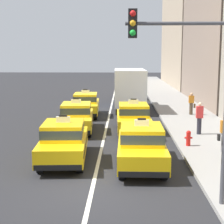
# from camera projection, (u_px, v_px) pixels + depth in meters

# --- Properties ---
(ground_plane) EXTENTS (160.00, 160.00, 0.00)m
(ground_plane) POSITION_uv_depth(u_px,v_px,m) (92.00, 188.00, 11.94)
(ground_plane) COLOR #232326
(lane_stripe_left_right) EXTENTS (0.14, 80.00, 0.01)m
(lane_stripe_left_right) POSITION_uv_depth(u_px,v_px,m) (112.00, 105.00, 31.68)
(lane_stripe_left_right) COLOR silver
(lane_stripe_left_right) RESTS_ON ground
(sidewalk_curb) EXTENTS (4.00, 90.00, 0.15)m
(sidewalk_curb) POSITION_uv_depth(u_px,v_px,m) (185.00, 114.00, 26.57)
(sidewalk_curb) COLOR gray
(sidewalk_curb) RESTS_ON ground
(taxi_left_nearest) EXTENTS (2.08, 4.66, 1.96)m
(taxi_left_nearest) POSITION_uv_depth(u_px,v_px,m) (64.00, 141.00, 14.88)
(taxi_left_nearest) COLOR black
(taxi_left_nearest) RESTS_ON ground
(taxi_left_second) EXTENTS (2.10, 4.66, 1.96)m
(taxi_left_second) POSITION_uv_depth(u_px,v_px,m) (76.00, 117.00, 20.66)
(taxi_left_second) COLOR black
(taxi_left_second) RESTS_ON ground
(taxi_left_third) EXTENTS (2.00, 4.63, 1.96)m
(taxi_left_third) POSITION_uv_depth(u_px,v_px,m) (86.00, 104.00, 25.96)
(taxi_left_third) COLOR black
(taxi_left_third) RESTS_ON ground
(taxi_right_nearest) EXTENTS (1.85, 4.57, 1.96)m
(taxi_right_nearest) POSITION_uv_depth(u_px,v_px,m) (141.00, 145.00, 14.14)
(taxi_right_nearest) COLOR black
(taxi_right_nearest) RESTS_ON ground
(taxi_right_second) EXTENTS (1.93, 4.60, 1.96)m
(taxi_right_second) POSITION_uv_depth(u_px,v_px,m) (133.00, 117.00, 20.39)
(taxi_right_second) COLOR black
(taxi_right_second) RESTS_ON ground
(box_truck_right_third) EXTENTS (2.40, 7.00, 3.27)m
(box_truck_right_third) POSITION_uv_depth(u_px,v_px,m) (129.00, 88.00, 28.70)
(box_truck_right_third) COLOR black
(box_truck_right_third) RESTS_ON ground
(sedan_right_fourth) EXTENTS (1.89, 4.35, 1.58)m
(sedan_right_fourth) POSITION_uv_depth(u_px,v_px,m) (129.00, 91.00, 35.91)
(sedan_right_fourth) COLOR black
(sedan_right_fourth) RESTS_ON ground
(pedestrian_near_crosswalk) EXTENTS (0.47, 0.24, 1.57)m
(pedestrian_near_crosswalk) POSITION_uv_depth(u_px,v_px,m) (191.00, 104.00, 25.74)
(pedestrian_near_crosswalk) COLOR #473828
(pedestrian_near_crosswalk) RESTS_ON sidewalk_curb
(pedestrian_mid_block) EXTENTS (0.36, 0.24, 1.73)m
(pedestrian_mid_block) POSITION_uv_depth(u_px,v_px,m) (199.00, 118.00, 19.32)
(pedestrian_mid_block) COLOR #23232D
(pedestrian_mid_block) RESTS_ON sidewalk_curb
(pedestrian_by_storefront) EXTENTS (0.47, 0.24, 1.60)m
(pedestrian_by_storefront) POSITION_uv_depth(u_px,v_px,m) (224.00, 134.00, 15.80)
(pedestrian_by_storefront) COLOR slate
(pedestrian_by_storefront) RESTS_ON sidewalk_curb
(fire_hydrant) EXTENTS (0.36, 0.22, 0.73)m
(fire_hydrant) POSITION_uv_depth(u_px,v_px,m) (188.00, 137.00, 16.91)
(fire_hydrant) COLOR red
(fire_hydrant) RESTS_ON sidewalk_curb
(traffic_light_pole) EXTENTS (2.87, 0.33, 5.58)m
(traffic_light_pole) POSITION_uv_depth(u_px,v_px,m) (192.00, 75.00, 9.81)
(traffic_light_pole) COLOR #47474C
(traffic_light_pole) RESTS_ON ground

